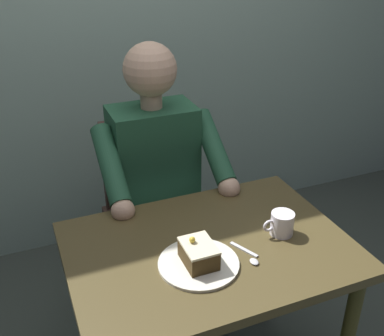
{
  "coord_description": "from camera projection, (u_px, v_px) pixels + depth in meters",
  "views": [
    {
      "loc": [
        0.53,
        1.15,
        1.7
      ],
      "look_at": [
        0.02,
        -0.1,
        1.0
      ],
      "focal_mm": 43.31,
      "sensor_mm": 36.0,
      "label": 1
    }
  ],
  "objects": [
    {
      "name": "dining_table",
      "position": [
        209.0,
        270.0,
        1.61
      ],
      "size": [
        0.94,
        0.67,
        0.75
      ],
      "color": "#4A3E22",
      "rests_on": "ground"
    },
    {
      "name": "chair",
      "position": [
        150.0,
        204.0,
        2.23
      ],
      "size": [
        0.42,
        0.42,
        0.92
      ],
      "color": "#432E27",
      "rests_on": "ground"
    },
    {
      "name": "seated_person",
      "position": [
        160.0,
        188.0,
        2.01
      ],
      "size": [
        0.53,
        0.58,
        1.31
      ],
      "color": "#235338",
      "rests_on": "ground"
    },
    {
      "name": "dessert_plate",
      "position": [
        199.0,
        264.0,
        1.47
      ],
      "size": [
        0.26,
        0.26,
        0.01
      ],
      "primitive_type": "cylinder",
      "color": "silver",
      "rests_on": "dining_table"
    },
    {
      "name": "cake_slice",
      "position": [
        199.0,
        253.0,
        1.45
      ],
      "size": [
        0.1,
        0.13,
        0.09
      ],
      "color": "#432F14",
      "rests_on": "dessert_plate"
    },
    {
      "name": "coffee_cup",
      "position": [
        282.0,
        223.0,
        1.6
      ],
      "size": [
        0.12,
        0.08,
        0.08
      ],
      "color": "white",
      "rests_on": "dining_table"
    },
    {
      "name": "dessert_spoon",
      "position": [
        249.0,
        256.0,
        1.5
      ],
      "size": [
        0.06,
        0.14,
        0.01
      ],
      "color": "silver",
      "rests_on": "dining_table"
    }
  ]
}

